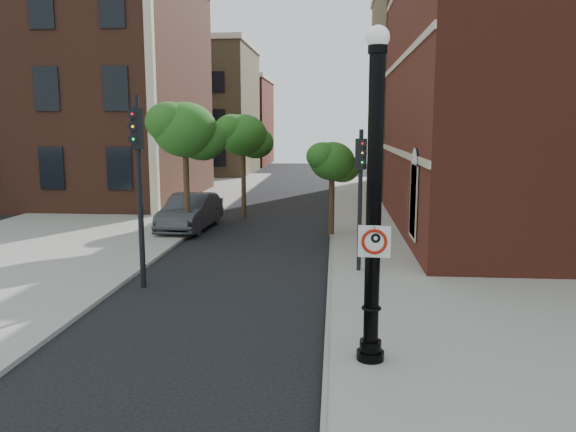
# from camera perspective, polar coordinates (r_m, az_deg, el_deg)

# --- Properties ---
(ground) EXTENTS (120.00, 120.00, 0.00)m
(ground) POSITION_cam_1_polar(r_m,az_deg,el_deg) (12.01, -6.19, -13.66)
(ground) COLOR black
(ground) RESTS_ON ground
(sidewalk_right) EXTENTS (8.00, 60.00, 0.12)m
(sidewalk_right) POSITION_cam_1_polar(r_m,az_deg,el_deg) (21.70, 14.87, -3.38)
(sidewalk_right) COLOR gray
(sidewalk_right) RESTS_ON ground
(sidewalk_left) EXTENTS (10.00, 50.00, 0.12)m
(sidewalk_left) POSITION_cam_1_polar(r_m,az_deg,el_deg) (31.29, -16.19, 0.33)
(sidewalk_left) COLOR gray
(sidewalk_left) RESTS_ON ground
(curb_edge) EXTENTS (0.10, 60.00, 0.14)m
(curb_edge) POSITION_cam_1_polar(r_m,az_deg,el_deg) (21.36, 4.36, -3.27)
(curb_edge) COLOR gray
(curb_edge) RESTS_ON ground
(victorian_building) EXTENTS (18.60, 14.60, 17.95)m
(victorian_building) POSITION_cam_1_polar(r_m,az_deg,el_deg) (39.50, -23.40, 14.35)
(victorian_building) COLOR brown
(victorian_building) RESTS_ON ground
(bg_building_tan_a) EXTENTS (12.00, 12.00, 12.00)m
(bg_building_tan_a) POSITION_cam_1_polar(r_m,az_deg,el_deg) (56.68, -9.85, 10.35)
(bg_building_tan_a) COLOR olive
(bg_building_tan_a) RESTS_ON ground
(bg_building_red) EXTENTS (12.00, 12.00, 10.00)m
(bg_building_red) POSITION_cam_1_polar(r_m,az_deg,el_deg) (70.31, -6.92, 9.34)
(bg_building_red) COLOR maroon
(bg_building_red) RESTS_ON ground
(bg_building_tan_b) EXTENTS (22.00, 14.00, 14.00)m
(bg_building_tan_b) POSITION_cam_1_polar(r_m,az_deg,el_deg) (43.20, 23.96, 11.48)
(bg_building_tan_b) COLOR olive
(bg_building_tan_b) RESTS_ON ground
(lamppost) EXTENTS (0.54, 0.54, 6.43)m
(lamppost) POSITION_cam_1_polar(r_m,az_deg,el_deg) (10.67, 8.69, 0.00)
(lamppost) COLOR black
(lamppost) RESTS_ON ground
(no_parking_sign) EXTENTS (0.61, 0.09, 0.61)m
(no_parking_sign) POSITION_cam_1_polar(r_m,az_deg,el_deg) (10.59, 8.76, -2.55)
(no_parking_sign) COLOR white
(no_parking_sign) RESTS_ON ground
(parked_car) EXTENTS (2.03, 5.06, 1.64)m
(parked_car) POSITION_cam_1_polar(r_m,az_deg,el_deg) (25.63, -9.87, 0.40)
(parked_car) COLOR #313136
(parked_car) RESTS_ON ground
(traffic_signal_left) EXTENTS (0.43, 0.48, 5.49)m
(traffic_signal_left) POSITION_cam_1_polar(r_m,az_deg,el_deg) (16.36, -15.00, 5.51)
(traffic_signal_left) COLOR black
(traffic_signal_left) RESTS_ON ground
(traffic_signal_right) EXTENTS (0.37, 0.40, 4.55)m
(traffic_signal_right) POSITION_cam_1_polar(r_m,az_deg,el_deg) (17.53, 7.39, 3.89)
(traffic_signal_right) COLOR black
(traffic_signal_right) RESTS_ON ground
(utility_pole) EXTENTS (0.11, 0.11, 5.27)m
(utility_pole) POSITION_cam_1_polar(r_m,az_deg,el_deg) (19.01, 8.45, 2.96)
(utility_pole) COLOR #999999
(utility_pole) RESTS_ON ground
(street_tree_a) EXTENTS (3.12, 2.82, 5.62)m
(street_tree_a) POSITION_cam_1_polar(r_m,az_deg,el_deg) (23.63, -10.32, 8.48)
(street_tree_a) COLOR #362615
(street_tree_a) RESTS_ON ground
(street_tree_b) EXTENTS (2.91, 2.63, 5.24)m
(street_tree_b) POSITION_cam_1_polar(r_m,az_deg,el_deg) (28.74, -4.51, 8.07)
(street_tree_b) COLOR #362615
(street_tree_b) RESTS_ON ground
(street_tree_c) EXTENTS (2.22, 2.01, 4.00)m
(street_tree_c) POSITION_cam_1_polar(r_m,az_deg,el_deg) (23.48, 4.57, 5.44)
(street_tree_c) COLOR #362615
(street_tree_c) RESTS_ON ground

